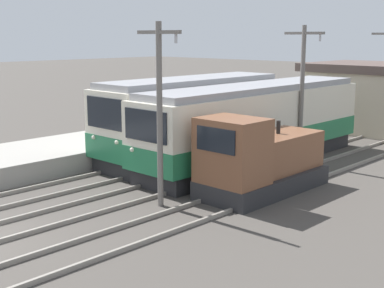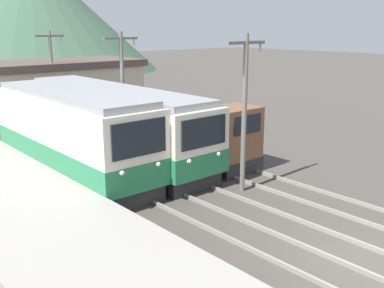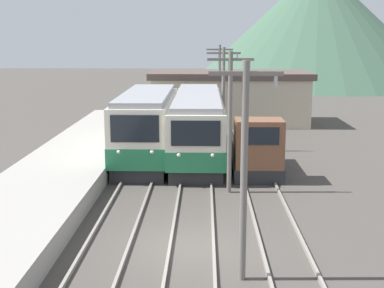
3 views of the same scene
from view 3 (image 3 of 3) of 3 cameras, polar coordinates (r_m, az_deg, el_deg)
ground_plane at (r=18.10m, az=-0.65°, el=-10.87°), size 200.00×200.00×0.00m
track_left at (r=18.35m, az=-8.93°, el=-10.47°), size 1.54×60.00×0.14m
track_center at (r=18.07m, az=-0.01°, el=-10.68°), size 1.54×60.00×0.14m
track_right at (r=18.25m, az=9.61°, el=-10.61°), size 1.54×60.00×0.14m
commuter_train_left at (r=29.79m, az=-4.82°, el=1.55°), size 2.84×10.40×3.86m
commuter_train_center at (r=30.92m, az=0.61°, el=1.78°), size 2.84×13.54×3.63m
shunting_locomotive at (r=27.41m, az=6.78°, el=-0.58°), size 2.40×5.54×3.00m
catenary_mast_near at (r=14.79m, az=5.62°, el=-2.06°), size 2.00×0.20×6.25m
catenary_mast_mid at (r=23.37m, az=4.08°, el=2.94°), size 2.00×0.20×6.25m
catenary_mast_far at (r=32.04m, az=3.36°, el=5.25°), size 2.00×0.20×6.25m
catenary_mast_distant at (r=40.74m, az=2.95°, el=6.57°), size 2.00×0.20×6.25m
station_building at (r=43.05m, az=4.02°, el=5.01°), size 12.60×6.30×4.13m
mountain_backdrop at (r=82.43m, az=13.20°, el=12.32°), size 37.11×37.11×17.18m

